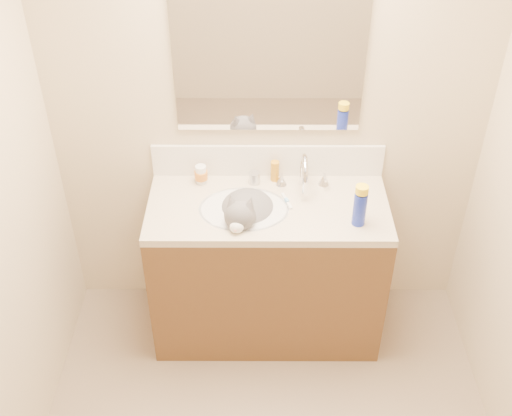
{
  "coord_description": "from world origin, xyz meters",
  "views": [
    {
      "loc": [
        -0.05,
        -1.55,
        2.79
      ],
      "look_at": [
        -0.06,
        0.92,
        0.88
      ],
      "focal_mm": 45.0,
      "sensor_mm": 36.0,
      "label": 1
    }
  ],
  "objects_px": {
    "faucet": "(304,175)",
    "silver_jar": "(254,178)",
    "basin": "(244,220)",
    "cat": "(246,214)",
    "vanity_cabinet": "(267,271)",
    "amber_bottle": "(275,171)",
    "pill_bottle": "(201,174)",
    "spray_can": "(360,209)"
  },
  "relations": [
    {
      "from": "faucet",
      "to": "vanity_cabinet",
      "type": "bearing_deg",
      "value": -142.71
    },
    {
      "from": "basin",
      "to": "amber_bottle",
      "type": "height_order",
      "value": "amber_bottle"
    },
    {
      "from": "silver_jar",
      "to": "amber_bottle",
      "type": "height_order",
      "value": "amber_bottle"
    },
    {
      "from": "basin",
      "to": "amber_bottle",
      "type": "distance_m",
      "value": 0.32
    },
    {
      "from": "basin",
      "to": "faucet",
      "type": "relative_size",
      "value": 1.61
    },
    {
      "from": "vanity_cabinet",
      "to": "pill_bottle",
      "type": "height_order",
      "value": "pill_bottle"
    },
    {
      "from": "basin",
      "to": "faucet",
      "type": "height_order",
      "value": "faucet"
    },
    {
      "from": "silver_jar",
      "to": "vanity_cabinet",
      "type": "bearing_deg",
      "value": -69.85
    },
    {
      "from": "cat",
      "to": "pill_bottle",
      "type": "xyz_separation_m",
      "value": [
        -0.24,
        0.23,
        0.08
      ]
    },
    {
      "from": "cat",
      "to": "amber_bottle",
      "type": "xyz_separation_m",
      "value": [
        0.14,
        0.25,
        0.09
      ]
    },
    {
      "from": "basin",
      "to": "cat",
      "type": "relative_size",
      "value": 1.05
    },
    {
      "from": "vanity_cabinet",
      "to": "spray_can",
      "type": "bearing_deg",
      "value": -18.4
    },
    {
      "from": "vanity_cabinet",
      "to": "amber_bottle",
      "type": "xyz_separation_m",
      "value": [
        0.04,
        0.22,
        0.51
      ]
    },
    {
      "from": "vanity_cabinet",
      "to": "cat",
      "type": "xyz_separation_m",
      "value": [
        -0.11,
        -0.04,
        0.42
      ]
    },
    {
      "from": "vanity_cabinet",
      "to": "pill_bottle",
      "type": "xyz_separation_m",
      "value": [
        -0.34,
        0.19,
        0.5
      ]
    },
    {
      "from": "faucet",
      "to": "silver_jar",
      "type": "bearing_deg",
      "value": 168.33
    },
    {
      "from": "amber_bottle",
      "to": "vanity_cabinet",
      "type": "bearing_deg",
      "value": -99.58
    },
    {
      "from": "faucet",
      "to": "amber_bottle",
      "type": "distance_m",
      "value": 0.17
    },
    {
      "from": "vanity_cabinet",
      "to": "spray_can",
      "type": "distance_m",
      "value": 0.7
    },
    {
      "from": "faucet",
      "to": "amber_bottle",
      "type": "bearing_deg",
      "value": 150.7
    },
    {
      "from": "basin",
      "to": "cat",
      "type": "distance_m",
      "value": 0.04
    },
    {
      "from": "cat",
      "to": "pill_bottle",
      "type": "height_order",
      "value": "cat"
    },
    {
      "from": "vanity_cabinet",
      "to": "pill_bottle",
      "type": "distance_m",
      "value": 0.64
    },
    {
      "from": "vanity_cabinet",
      "to": "silver_jar",
      "type": "bearing_deg",
      "value": 110.15
    },
    {
      "from": "cat",
      "to": "amber_bottle",
      "type": "distance_m",
      "value": 0.3
    },
    {
      "from": "vanity_cabinet",
      "to": "spray_can",
      "type": "height_order",
      "value": "spray_can"
    },
    {
      "from": "basin",
      "to": "cat",
      "type": "xyz_separation_m",
      "value": [
        0.01,
        -0.01,
        0.04
      ]
    },
    {
      "from": "pill_bottle",
      "to": "spray_can",
      "type": "distance_m",
      "value": 0.84
    },
    {
      "from": "faucet",
      "to": "silver_jar",
      "type": "distance_m",
      "value": 0.26
    },
    {
      "from": "basin",
      "to": "pill_bottle",
      "type": "xyz_separation_m",
      "value": [
        -0.22,
        0.22,
        0.12
      ]
    },
    {
      "from": "basin",
      "to": "spray_can",
      "type": "height_order",
      "value": "spray_can"
    },
    {
      "from": "amber_bottle",
      "to": "faucet",
      "type": "bearing_deg",
      "value": -29.3
    },
    {
      "from": "spray_can",
      "to": "faucet",
      "type": "bearing_deg",
      "value": 131.54
    },
    {
      "from": "faucet",
      "to": "basin",
      "type": "bearing_deg",
      "value": -150.88
    },
    {
      "from": "silver_jar",
      "to": "spray_can",
      "type": "relative_size",
      "value": 0.38
    },
    {
      "from": "vanity_cabinet",
      "to": "faucet",
      "type": "relative_size",
      "value": 4.29
    },
    {
      "from": "pill_bottle",
      "to": "spray_can",
      "type": "relative_size",
      "value": 0.59
    },
    {
      "from": "amber_bottle",
      "to": "basin",
      "type": "bearing_deg",
      "value": -122.34
    },
    {
      "from": "faucet",
      "to": "spray_can",
      "type": "bearing_deg",
      "value": -48.46
    },
    {
      "from": "faucet",
      "to": "silver_jar",
      "type": "relative_size",
      "value": 4.3
    },
    {
      "from": "silver_jar",
      "to": "spray_can",
      "type": "xyz_separation_m",
      "value": [
        0.5,
        -0.33,
        0.05
      ]
    },
    {
      "from": "silver_jar",
      "to": "pill_bottle",
      "type": "bearing_deg",
      "value": 179.4
    }
  ]
}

